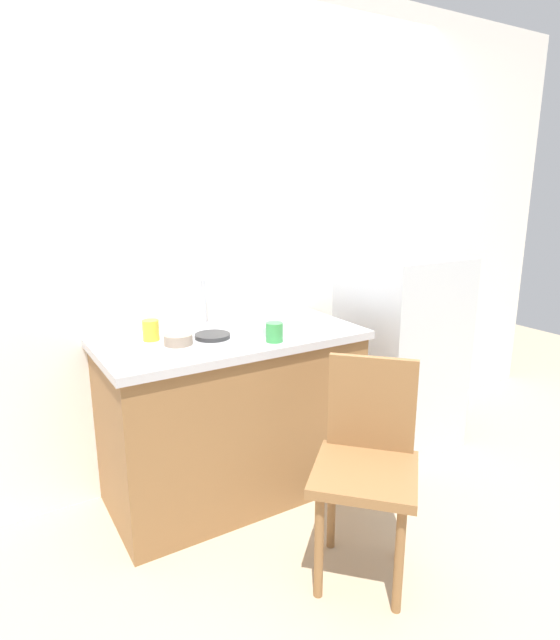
{
  "coord_description": "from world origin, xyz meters",
  "views": [
    {
      "loc": [
        -1.4,
        -1.56,
        1.56
      ],
      "look_at": [
        -0.08,
        0.6,
        0.91
      ],
      "focal_mm": 29.27,
      "sensor_mm": 36.0,
      "label": 1
    }
  ],
  "objects": [
    {
      "name": "back_wall",
      "position": [
        0.0,
        1.0,
        1.3
      ],
      "size": [
        4.8,
        0.1,
        2.61
      ],
      "primitive_type": "cube",
      "color": "white",
      "rests_on": "ground_plane"
    },
    {
      "name": "countertop",
      "position": [
        -0.33,
        0.65,
        0.84
      ],
      "size": [
        1.28,
        0.64,
        0.04
      ],
      "primitive_type": "cube",
      "color": "#B7B7BC",
      "rests_on": "cabinet_base"
    },
    {
      "name": "hotplate",
      "position": [
        -0.43,
        0.64,
        0.87
      ],
      "size": [
        0.17,
        0.17,
        0.02
      ],
      "primitive_type": "cylinder",
      "color": "#2D2D2D",
      "rests_on": "countertop"
    },
    {
      "name": "ground_plane",
      "position": [
        0.0,
        0.0,
        0.0
      ],
      "size": [
        8.0,
        8.0,
        0.0
      ],
      "primitive_type": "plane",
      "color": "tan"
    },
    {
      "name": "cabinet_base",
      "position": [
        -0.33,
        0.65,
        0.41
      ],
      "size": [
        1.24,
        0.6,
        0.82
      ],
      "primitive_type": "cube",
      "color": "olive",
      "rests_on": "ground_plane"
    },
    {
      "name": "cup_yellow",
      "position": [
        -0.69,
        0.76,
        0.91
      ],
      "size": [
        0.08,
        0.08,
        0.1
      ],
      "primitive_type": "cylinder",
      "color": "yellow",
      "rests_on": "countertop"
    },
    {
      "name": "terracotta_bowl",
      "position": [
        -0.61,
        0.62,
        0.88
      ],
      "size": [
        0.13,
        0.13,
        0.05
      ],
      "primitive_type": "cylinder",
      "color": "gray",
      "rests_on": "countertop"
    },
    {
      "name": "faucet",
      "position": [
        -0.36,
        0.9,
        0.97
      ],
      "size": [
        0.02,
        0.02,
        0.23
      ],
      "primitive_type": "cylinder",
      "color": "#B7B7BC",
      "rests_on": "countertop"
    },
    {
      "name": "refrigerator",
      "position": [
        0.82,
        0.65,
        0.58
      ],
      "size": [
        0.6,
        0.59,
        1.16
      ],
      "primitive_type": "cube",
      "color": "silver",
      "rests_on": "ground_plane"
    },
    {
      "name": "cup_green",
      "position": [
        -0.21,
        0.44,
        0.9
      ],
      "size": [
        0.08,
        0.08,
        0.09
      ],
      "primitive_type": "cylinder",
      "color": "green",
      "rests_on": "countertop"
    },
    {
      "name": "chair",
      "position": [
        -0.12,
        -0.14,
        0.5
      ],
      "size": [
        0.57,
        0.57,
        0.89
      ],
      "rotation": [
        0.0,
        0.0,
        -0.81
      ],
      "color": "olive",
      "rests_on": "ground_plane"
    },
    {
      "name": "dish_tray",
      "position": [
        -0.09,
        0.61,
        0.88
      ],
      "size": [
        0.28,
        0.2,
        0.05
      ],
      "primitive_type": "cube",
      "color": "white",
      "rests_on": "countertop"
    }
  ]
}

